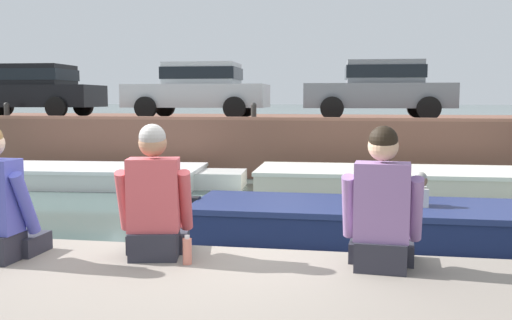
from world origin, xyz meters
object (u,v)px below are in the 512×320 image
object	(u,v)px
car_leftmost_black	(30,88)
person_seated_middle	(382,214)
motorboat_passing	(383,222)
person_seated_right	(155,206)
bottle_drink	(187,251)
mooring_bollard_west	(7,110)
car_centre_grey	(380,87)
boat_moored_west_white	(99,176)
boat_moored_central_cream	(403,182)
mooring_bollard_mid	(254,111)
car_left_inner_silver	(199,88)

from	to	relation	value
car_leftmost_black	person_seated_middle	bearing A→B (deg)	-50.54
motorboat_passing	car_leftmost_black	bearing A→B (deg)	143.30
motorboat_passing	person_seated_right	distance (m)	4.86
bottle_drink	person_seated_right	bearing A→B (deg)	151.24
person_seated_middle	mooring_bollard_west	bearing A→B (deg)	132.54
motorboat_passing	car_centre_grey	world-z (taller)	car_centre_grey
car_centre_grey	mooring_bollard_west	size ratio (longest dim) A/B	8.88
motorboat_passing	boat_moored_west_white	bearing A→B (deg)	146.23
person_seated_right	person_seated_middle	xyz separation A→B (m)	(1.60, -0.01, 0.00)
car_leftmost_black	bottle_drink	world-z (taller)	car_leftmost_black
person_seated_right	bottle_drink	xyz separation A→B (m)	(0.29, -0.16, -0.28)
boat_moored_central_cream	bottle_drink	world-z (taller)	bottle_drink
car_leftmost_black	car_centre_grey	distance (m)	10.20
motorboat_passing	mooring_bollard_west	xyz separation A→B (m)	(-9.93, 6.16, 1.47)
motorboat_passing	person_seated_middle	xyz separation A→B (m)	(-0.25, -4.39, 1.00)
mooring_bollard_mid	person_seated_middle	size ratio (longest dim) A/B	0.46
person_seated_middle	car_left_inner_silver	bearing A→B (deg)	110.93
boat_moored_west_white	motorboat_passing	size ratio (longest dim) A/B	1.06
person_seated_right	person_seated_middle	bearing A→B (deg)	-0.22
motorboat_passing	bottle_drink	distance (m)	4.85
motorboat_passing	car_centre_grey	xyz separation A→B (m)	(0.21, 7.44, 2.07)
boat_moored_central_cream	person_seated_middle	bearing A→B (deg)	-95.78
motorboat_passing	person_seated_right	bearing A→B (deg)	-112.89
car_leftmost_black	person_seated_right	distance (m)	14.39
car_leftmost_black	car_left_inner_silver	world-z (taller)	same
car_leftmost_black	mooring_bollard_west	size ratio (longest dim) A/B	9.75
boat_moored_west_white	mooring_bollard_west	xyz separation A→B (m)	(-3.57, 1.91, 1.50)
boat_moored_central_cream	car_left_inner_silver	bearing A→B (deg)	148.30
boat_moored_west_white	car_centre_grey	xyz separation A→B (m)	(6.57, 3.19, 2.11)
boat_moored_central_cream	car_left_inner_silver	world-z (taller)	car_left_inner_silver
boat_moored_west_white	bottle_drink	size ratio (longest dim) A/B	31.78
car_left_inner_silver	motorboat_passing	bearing A→B (deg)	-57.33
boat_moored_west_white	person_seated_right	distance (m)	9.79
person_seated_right	boat_moored_west_white	bearing A→B (deg)	117.57
bottle_drink	boat_moored_central_cream	bearing A→B (deg)	75.89
person_seated_right	car_leftmost_black	bearing A→B (deg)	124.53
motorboat_passing	bottle_drink	size ratio (longest dim) A/B	30.01
boat_moored_west_white	person_seated_middle	size ratio (longest dim) A/B	6.72
boat_moored_west_white	car_centre_grey	world-z (taller)	car_centre_grey
car_centre_grey	mooring_bollard_west	world-z (taller)	car_centre_grey
boat_moored_west_white	car_leftmost_black	world-z (taller)	car_leftmost_black
motorboat_passing	car_left_inner_silver	bearing A→B (deg)	122.67
car_leftmost_black	person_seated_right	world-z (taller)	car_leftmost_black
person_seated_middle	boat_moored_west_white	bearing A→B (deg)	125.26
car_centre_grey	car_left_inner_silver	bearing A→B (deg)	-179.99
boat_moored_central_cream	car_leftmost_black	distance (m)	11.30
mooring_bollard_mid	person_seated_right	world-z (taller)	mooring_bollard_mid
boat_moored_central_cream	mooring_bollard_mid	xyz separation A→B (m)	(-3.60, 2.05, 1.46)
car_left_inner_silver	mooring_bollard_west	world-z (taller)	car_left_inner_silver
boat_moored_west_white	bottle_drink	world-z (taller)	bottle_drink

